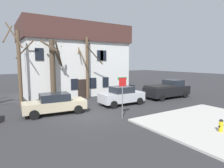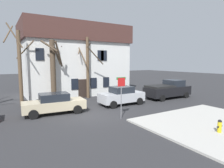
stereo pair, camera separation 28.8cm
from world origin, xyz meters
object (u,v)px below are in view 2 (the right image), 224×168
Objects in this scene: tree_bare_end at (87,66)px; car_beige_sedan at (54,103)px; pickup_truck_black at (168,89)px; street_sign_pole at (121,90)px; car_silver_sedan at (122,96)px; bicycle_leaning at (32,103)px; fire_hydrant at (220,126)px; tree_bare_far at (53,69)px; building_main at (75,59)px; tree_bare_mid at (20,65)px.

tree_bare_end reaches higher than car_beige_sedan.
street_sign_pole reaches higher than pickup_truck_black.
bicycle_leaning is at bearing 156.93° from car_silver_sedan.
pickup_truck_black is at bearing 57.23° from fire_hydrant.
bicycle_leaning is at bearing -148.59° from tree_bare_far.
tree_bare_end is 9.25× the size of fire_hydrant.
fire_hydrant is 14.54m from bicycle_leaning.
tree_bare_end reaches higher than tree_bare_far.
building_main is 2.64× the size of car_beige_sedan.
bicycle_leaning is at bearing 123.10° from fire_hydrant.
car_silver_sedan is at bearing -41.83° from tree_bare_far.
bicycle_leaning is (-2.32, -1.42, -3.01)m from tree_bare_far.
fire_hydrant is at bearing -84.39° from building_main.
car_silver_sedan is 5.88× the size of fire_hydrant.
car_beige_sedan is (-1.13, -4.45, -2.57)m from tree_bare_far.
street_sign_pole is (-1.24, -8.57, -1.57)m from tree_bare_end.
building_main is 1.72× the size of tree_bare_mid.
pickup_truck_black reaches higher than car_silver_sedan.
street_sign_pole is (2.60, -8.27, -1.31)m from tree_bare_far.
car_silver_sedan is at bearing -81.85° from building_main.
tree_bare_far is 5.26m from car_beige_sedan.
pickup_truck_black is (7.61, -4.84, -2.67)m from tree_bare_end.
street_sign_pole is at bearing -55.55° from tree_bare_mid.
tree_bare_far is 8.50× the size of fire_hydrant.
car_beige_sedan is at bearing -104.28° from tree_bare_far.
tree_bare_far is at bearing 107.44° from street_sign_pole.
car_beige_sedan is 1.13× the size of car_silver_sedan.
car_silver_sedan is at bearing -75.18° from tree_bare_end.
building_main reaches higher than tree_bare_far.
bicycle_leaning is (-7.94, 12.18, -0.13)m from fire_hydrant.
tree_bare_end is 5.77m from car_silver_sedan.
car_beige_sedan is at bearing 134.29° from street_sign_pole.
car_beige_sedan is at bearing 178.67° from car_silver_sedan.
tree_bare_mid is 3.05m from tree_bare_far.
tree_bare_end reaches higher than fire_hydrant.
street_sign_pole is (-2.53, -3.68, 1.20)m from car_silver_sedan.
tree_bare_far is (-3.86, -4.26, -0.99)m from building_main.
tree_bare_mid is 6.87m from tree_bare_end.
fire_hydrant is (6.75, -9.15, -0.32)m from car_beige_sedan.
pickup_truck_black is at bearing -17.16° from tree_bare_mid.
tree_bare_end is 7.18m from bicycle_leaning.
car_silver_sedan is at bearing -29.00° from tree_bare_mid.
tree_bare_mid is 4.27× the size of bicycle_leaning.
tree_bare_far is 3.86m from tree_bare_end.
bicycle_leaning is at bearing 111.44° from car_beige_sedan.
fire_hydrant is at bearing -82.69° from tree_bare_end.
car_silver_sedan reaches higher than car_beige_sedan.
fire_hydrant is (1.75, -17.85, -3.88)m from building_main.
street_sign_pole reaches higher than bicycle_leaning.
tree_bare_end is at bearing 43.70° from car_beige_sedan.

